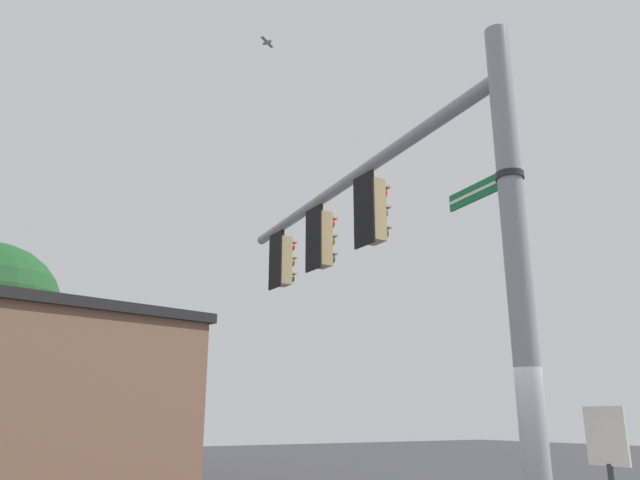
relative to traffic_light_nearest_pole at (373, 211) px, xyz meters
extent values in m
cylinder|color=gray|center=(3.06, -0.29, -1.88)|extent=(0.29, 0.29, 6.70)
cylinder|color=gray|center=(-0.96, 0.06, 0.80)|extent=(8.07, 0.90, 0.21)
cylinder|color=black|center=(0.00, -0.02, 0.61)|extent=(0.08, 0.08, 0.18)
cube|color=tan|center=(0.00, -0.02, -0.01)|extent=(0.36, 0.30, 1.05)
sphere|color=red|center=(0.00, 0.17, 0.34)|extent=(0.22, 0.22, 0.22)
cube|color=tan|center=(0.00, 0.19, 0.44)|extent=(0.24, 0.20, 0.03)
sphere|color=brown|center=(0.00, 0.17, -0.01)|extent=(0.22, 0.22, 0.22)
cube|color=tan|center=(0.00, 0.19, 0.09)|extent=(0.24, 0.20, 0.03)
sphere|color=#0F4C19|center=(0.00, 0.17, -0.36)|extent=(0.22, 0.22, 0.22)
cube|color=tan|center=(0.00, 0.19, -0.26)|extent=(0.24, 0.20, 0.03)
cube|color=black|center=(0.00, -0.19, -0.01)|extent=(0.54, 0.03, 1.22)
cylinder|color=black|center=(-1.85, 0.14, 0.61)|extent=(0.08, 0.08, 0.18)
cube|color=tan|center=(-1.85, 0.14, -0.01)|extent=(0.36, 0.30, 1.05)
sphere|color=red|center=(-1.85, 0.33, 0.34)|extent=(0.22, 0.22, 0.22)
cube|color=tan|center=(-1.85, 0.35, 0.44)|extent=(0.24, 0.20, 0.03)
sphere|color=brown|center=(-1.85, 0.33, -0.01)|extent=(0.22, 0.22, 0.22)
cube|color=tan|center=(-1.85, 0.35, 0.09)|extent=(0.24, 0.20, 0.03)
sphere|color=#0F4C19|center=(-1.85, 0.33, -0.36)|extent=(0.22, 0.22, 0.22)
cube|color=tan|center=(-1.85, 0.35, -0.26)|extent=(0.24, 0.20, 0.03)
cube|color=black|center=(-1.85, -0.03, -0.01)|extent=(0.54, 0.03, 1.22)
cylinder|color=black|center=(-3.71, 0.30, 0.61)|extent=(0.08, 0.08, 0.18)
cube|color=tan|center=(-3.71, 0.30, -0.01)|extent=(0.36, 0.30, 1.05)
sphere|color=red|center=(-3.71, 0.49, 0.34)|extent=(0.22, 0.22, 0.22)
cube|color=tan|center=(-3.71, 0.51, 0.44)|extent=(0.24, 0.20, 0.03)
sphere|color=brown|center=(-3.71, 0.49, -0.01)|extent=(0.22, 0.22, 0.22)
cube|color=tan|center=(-3.71, 0.51, 0.09)|extent=(0.24, 0.20, 0.03)
sphere|color=#0F4C19|center=(-3.71, 0.49, -0.36)|extent=(0.22, 0.22, 0.22)
cube|color=tan|center=(-3.71, 0.51, -0.26)|extent=(0.24, 0.20, 0.03)
cube|color=black|center=(-3.71, 0.13, -0.01)|extent=(0.54, 0.03, 1.22)
cube|color=#147238|center=(2.43, -0.23, -0.51)|extent=(0.93, 0.11, 0.22)
cube|color=white|center=(2.43, -0.25, -0.51)|extent=(0.93, 0.09, 0.04)
cylinder|color=#262626|center=(3.06, -0.29, -0.51)|extent=(0.33, 0.33, 0.08)
ellipsoid|color=gray|center=(-1.55, -1.26, 3.62)|extent=(0.23, 0.17, 0.07)
cube|color=gray|center=(-1.56, -1.24, 3.63)|extent=(0.19, 0.29, 0.06)
cube|color=gray|center=(-1.54, -1.27, 3.63)|extent=(0.19, 0.29, 0.05)
cube|color=brown|center=(-13.33, -3.75, -2.81)|extent=(9.32, 10.23, 4.83)
cube|color=black|center=(-13.33, -3.75, -0.25)|extent=(9.69, 10.64, 0.30)
cube|color=silver|center=(2.33, 2.01, -3.48)|extent=(0.60, 0.04, 0.76)
camera|label=1|loc=(7.61, -5.71, -3.25)|focal=34.40mm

